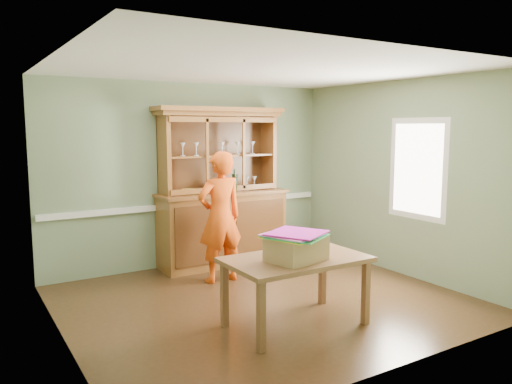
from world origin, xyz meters
TOP-DOWN VIEW (x-y plane):
  - floor at (0.00, 0.00)m, footprint 4.50×4.50m
  - ceiling at (0.00, 0.00)m, footprint 4.50×4.50m
  - wall_back at (0.00, 2.00)m, footprint 4.50×0.00m
  - wall_left at (-2.25, 0.00)m, footprint 0.00×4.00m
  - wall_right at (2.25, 0.00)m, footprint 0.00×4.00m
  - wall_front at (0.00, -2.00)m, footprint 4.50×0.00m
  - chair_rail at (0.00, 1.98)m, footprint 4.41×0.05m
  - framed_map at (-2.23, 0.30)m, footprint 0.03×0.60m
  - window_panel at (2.23, -0.30)m, footprint 0.03×0.96m
  - china_hutch at (0.34, 1.73)m, footprint 1.99×0.66m
  - dining_table at (-0.11, -0.78)m, footprint 1.45×0.87m
  - cardboard_box at (-0.18, -0.88)m, footprint 0.60×0.51m
  - kite_stack at (-0.22, -0.91)m, footprint 0.67×0.67m
  - person at (-0.08, 0.96)m, footprint 0.64×0.42m

SIDE VIEW (x-z plane):
  - floor at x=0.00m, z-range 0.00..0.00m
  - dining_table at x=-0.11m, z-range 0.28..1.00m
  - china_hutch at x=0.34m, z-range -0.35..1.99m
  - cardboard_box at x=-0.18m, z-range 0.72..0.97m
  - person at x=-0.08m, z-range 0.00..1.74m
  - chair_rail at x=0.00m, z-range 0.86..0.94m
  - kite_stack at x=-0.22m, z-range 0.97..1.03m
  - wall_back at x=0.00m, z-range -0.90..3.60m
  - wall_left at x=-2.25m, z-range -0.65..3.35m
  - wall_right at x=2.25m, z-range -0.65..3.35m
  - wall_front at x=0.00m, z-range -0.90..3.60m
  - window_panel at x=2.23m, z-range 0.82..2.18m
  - framed_map at x=-2.23m, z-range 1.32..1.78m
  - ceiling at x=0.00m, z-range 2.70..2.70m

